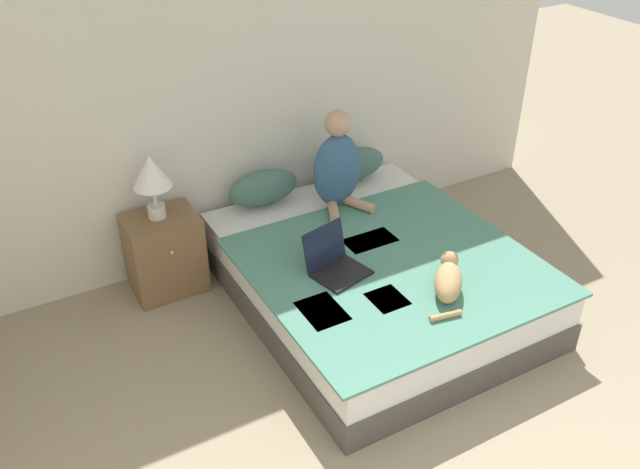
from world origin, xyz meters
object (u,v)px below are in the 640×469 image
object	(u,v)px
pillow_near	(263,188)
person_sitting	(338,166)
nightstand	(165,254)
cat_tabby	(448,280)
pillow_far	(353,165)
laptop_open	(335,264)
table_lamp	(151,175)
bed	(375,277)

from	to	relation	value
pillow_near	person_sitting	size ratio (longest dim) A/B	0.74
person_sitting	pillow_near	bearing A→B (deg)	149.93
person_sitting	nightstand	world-z (taller)	person_sitting
pillow_near	nightstand	distance (m)	0.84
cat_tabby	pillow_near	bearing A→B (deg)	58.88
pillow_near	nightstand	world-z (taller)	pillow_near
cat_tabby	pillow_far	bearing A→B (deg)	30.49
cat_tabby	laptop_open	world-z (taller)	laptop_open
pillow_near	table_lamp	size ratio (longest dim) A/B	1.18
bed	pillow_near	world-z (taller)	pillow_near
bed	cat_tabby	bearing A→B (deg)	-78.04
person_sitting	table_lamp	xyz separation A→B (m)	(-1.26, 0.23, 0.15)
pillow_far	laptop_open	bearing A→B (deg)	-126.76
bed	pillow_near	bearing A→B (deg)	112.67
cat_tabby	table_lamp	bearing A→B (deg)	82.04
table_lamp	laptop_open	bearing A→B (deg)	-49.24
pillow_far	nightstand	size ratio (longest dim) A/B	0.93
cat_tabby	nightstand	world-z (taller)	cat_tabby
pillow_near	laptop_open	xyz separation A→B (m)	(0.02, -0.99, -0.07)
bed	laptop_open	bearing A→B (deg)	-167.53
cat_tabby	nightstand	xyz separation A→B (m)	(-1.30, 1.44, -0.23)
person_sitting	table_lamp	world-z (taller)	person_sitting
laptop_open	table_lamp	distance (m)	1.32
cat_tabby	table_lamp	world-z (taller)	table_lamp
person_sitting	laptop_open	bearing A→B (deg)	-121.31
laptop_open	table_lamp	xyz separation A→B (m)	(-0.82, 0.95, 0.40)
cat_tabby	table_lamp	xyz separation A→B (m)	(-1.30, 1.46, 0.37)
bed	laptop_open	xyz separation A→B (m)	(-0.36, -0.08, 0.28)
bed	pillow_near	size ratio (longest dim) A/B	3.91
bed	table_lamp	bearing A→B (deg)	143.51
person_sitting	table_lamp	bearing A→B (deg)	169.74
laptop_open	cat_tabby	bearing A→B (deg)	-59.83
laptop_open	nightstand	bearing A→B (deg)	117.65
laptop_open	nightstand	distance (m)	1.26
bed	laptop_open	distance (m)	0.46
pillow_far	laptop_open	size ratio (longest dim) A/B	1.37
laptop_open	pillow_far	bearing A→B (deg)	39.77
pillow_far	pillow_near	bearing A→B (deg)	180.00
nightstand	laptop_open	bearing A→B (deg)	-48.88
bed	table_lamp	world-z (taller)	table_lamp
pillow_far	table_lamp	xyz separation A→B (m)	(-1.56, -0.04, 0.32)
bed	laptop_open	world-z (taller)	laptop_open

